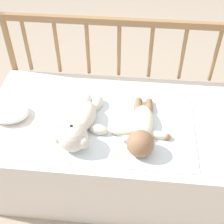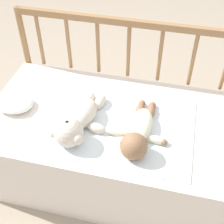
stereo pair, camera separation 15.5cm
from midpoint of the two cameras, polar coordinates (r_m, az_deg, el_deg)
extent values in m
plane|color=tan|center=(1.93, -2.28, -10.59)|extent=(12.00, 12.00, 0.00)
cube|color=white|center=(1.76, -2.48, -6.40)|extent=(1.32, 0.72, 0.44)
cylinder|color=#997047|center=(2.08, -19.21, 6.63)|extent=(0.04, 0.04, 0.80)
cube|color=#997047|center=(1.71, -1.32, 16.09)|extent=(1.29, 0.03, 0.04)
cylinder|color=#997047|center=(1.93, -17.60, 11.32)|extent=(0.02, 0.02, 0.32)
cylinder|color=#997047|center=(1.87, -12.41, 11.31)|extent=(0.02, 0.02, 0.32)
cylinder|color=#997047|center=(1.82, -6.92, 11.19)|extent=(0.02, 0.02, 0.32)
cylinder|color=#997047|center=(1.80, -1.22, 10.97)|extent=(0.02, 0.02, 0.32)
cylinder|color=#997047|center=(1.79, 4.58, 10.63)|extent=(0.02, 0.02, 0.32)
cylinder|color=#997047|center=(1.79, 10.38, 10.19)|extent=(0.02, 0.02, 0.32)
cylinder|color=#997047|center=(1.82, 16.06, 9.65)|extent=(0.02, 0.02, 0.32)
cube|color=white|center=(1.56, -2.74, -2.55)|extent=(0.81, 0.52, 0.01)
ellipsoid|color=silver|center=(1.55, -8.09, -0.97)|extent=(0.14, 0.22, 0.10)
sphere|color=silver|center=(1.44, -10.27, -4.61)|extent=(0.14, 0.14, 0.14)
sphere|color=beige|center=(1.41, -10.47, -3.55)|extent=(0.06, 0.06, 0.06)
sphere|color=black|center=(1.39, -10.59, -2.85)|extent=(0.02, 0.02, 0.02)
sphere|color=silver|center=(1.40, -8.50, -5.67)|extent=(0.06, 0.06, 0.06)
sphere|color=silver|center=(1.44, -12.74, -4.80)|extent=(0.06, 0.06, 0.06)
ellipsoid|color=silver|center=(1.51, -5.35, -3.38)|extent=(0.10, 0.06, 0.05)
ellipsoid|color=silver|center=(1.57, -11.71, -2.19)|extent=(0.10, 0.06, 0.05)
ellipsoid|color=silver|center=(1.65, -5.40, 1.54)|extent=(0.07, 0.11, 0.06)
ellipsoid|color=silver|center=(1.67, -7.50, 1.87)|extent=(0.07, 0.11, 0.06)
ellipsoid|color=#EAEACC|center=(1.53, 2.64, -2.04)|extent=(0.12, 0.24, 0.08)
sphere|color=#936B4C|center=(1.40, 2.03, -5.96)|extent=(0.13, 0.13, 0.13)
ellipsoid|color=#EAEACC|center=(1.50, 5.84, -4.40)|extent=(0.11, 0.04, 0.04)
ellipsoid|color=#EAEACC|center=(1.44, -1.29, -3.68)|extent=(0.11, 0.04, 0.04)
sphere|color=#936B4C|center=(1.50, 7.13, -4.68)|extent=(0.03, 0.03, 0.03)
sphere|color=#936B4C|center=(1.51, -2.32, -3.79)|extent=(0.03, 0.03, 0.03)
ellipsoid|color=#936B4C|center=(1.62, 4.03, 0.51)|extent=(0.05, 0.11, 0.04)
ellipsoid|color=#936B4C|center=(1.63, 2.06, 0.69)|extent=(0.05, 0.11, 0.04)
sphere|color=#936B4C|center=(1.67, 4.18, 1.76)|extent=(0.04, 0.04, 0.04)
sphere|color=#936B4C|center=(1.67, 2.26, 1.93)|extent=(0.04, 0.04, 0.04)
ellipsoid|color=white|center=(1.70, -20.81, -0.15)|extent=(0.21, 0.16, 0.06)
camera|label=1|loc=(0.08, -92.87, -2.70)|focal=50.00mm
camera|label=2|loc=(0.08, 87.13, 2.70)|focal=50.00mm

